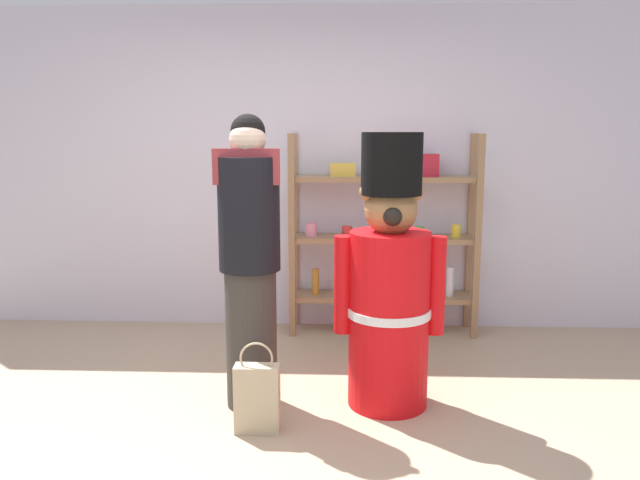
{
  "coord_description": "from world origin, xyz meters",
  "views": [
    {
      "loc": [
        0.36,
        -2.95,
        1.62
      ],
      "look_at": [
        0.21,
        0.58,
        1.0
      ],
      "focal_mm": 35.1,
      "sensor_mm": 36.0,
      "label": 1
    }
  ],
  "objects_px": {
    "teddy_bear_guard": "(389,288)",
    "shopping_bag": "(257,397)",
    "person_shopper": "(250,260)",
    "merchandise_shelf": "(384,232)"
  },
  "relations": [
    {
      "from": "teddy_bear_guard",
      "to": "person_shopper",
      "type": "bearing_deg",
      "value": -177.1
    },
    {
      "from": "person_shopper",
      "to": "shopping_bag",
      "type": "xyz_separation_m",
      "value": [
        0.08,
        -0.35,
        -0.69
      ]
    },
    {
      "from": "merchandise_shelf",
      "to": "teddy_bear_guard",
      "type": "relative_size",
      "value": 0.99
    },
    {
      "from": "merchandise_shelf",
      "to": "person_shopper",
      "type": "relative_size",
      "value": 0.93
    },
    {
      "from": "teddy_bear_guard",
      "to": "shopping_bag",
      "type": "xyz_separation_m",
      "value": [
        -0.73,
        -0.39,
        -0.52
      ]
    },
    {
      "from": "merchandise_shelf",
      "to": "shopping_bag",
      "type": "xyz_separation_m",
      "value": [
        -0.78,
        -1.77,
        -0.62
      ]
    },
    {
      "from": "person_shopper",
      "to": "shopping_bag",
      "type": "relative_size",
      "value": 3.37
    },
    {
      "from": "teddy_bear_guard",
      "to": "shopping_bag",
      "type": "distance_m",
      "value": 0.97
    },
    {
      "from": "merchandise_shelf",
      "to": "shopping_bag",
      "type": "bearing_deg",
      "value": -113.68
    },
    {
      "from": "merchandise_shelf",
      "to": "teddy_bear_guard",
      "type": "xyz_separation_m",
      "value": [
        -0.05,
        -1.38,
        -0.11
      ]
    }
  ]
}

